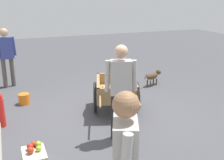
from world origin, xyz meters
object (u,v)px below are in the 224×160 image
object	(u,v)px
dog	(153,76)
apple_crate	(34,157)
plastic_bucket	(24,99)
fruit_cart	(116,92)
vendor_person	(121,84)
bystander_person	(6,53)

from	to	relation	value
dog	apple_crate	world-z (taller)	dog
plastic_bucket	apple_crate	xyz separation A→B (m)	(-2.50, 0.08, 0.01)
fruit_cart	vendor_person	xyz separation A→B (m)	(-1.07, 0.38, 0.53)
plastic_bucket	bystander_person	distance (m)	1.67
plastic_bucket	bystander_person	world-z (taller)	bystander_person
fruit_cart	vendor_person	size ratio (longest dim) A/B	1.12
fruit_cart	bystander_person	distance (m)	3.33
fruit_cart	dog	size ratio (longest dim) A/B	2.83
fruit_cart	bystander_person	xyz separation A→B (m)	(2.61, 2.01, 0.50)
apple_crate	bystander_person	size ratio (longest dim) A/B	0.28
bystander_person	vendor_person	bearing A→B (deg)	-156.10
dog	bystander_person	distance (m)	3.96
vendor_person	dog	bearing A→B (deg)	-41.30
dog	plastic_bucket	world-z (taller)	dog
fruit_cart	bystander_person	size ratio (longest dim) A/B	1.15
fruit_cart	vendor_person	distance (m)	1.25
apple_crate	vendor_person	bearing A→B (deg)	-80.17
dog	apple_crate	distance (m)	4.32
apple_crate	fruit_cart	bearing A→B (deg)	-54.34
apple_crate	bystander_person	xyz separation A→B (m)	(3.93, 0.16, 0.81)
fruit_cart	apple_crate	xyz separation A→B (m)	(-1.32, 1.84, -0.31)
fruit_cart	vendor_person	world-z (taller)	vendor_person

